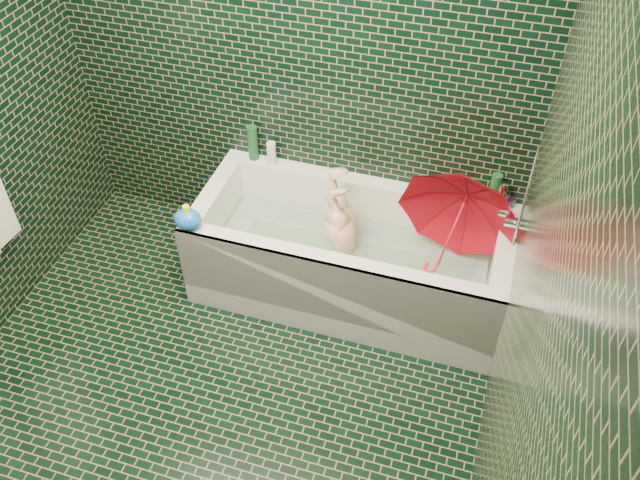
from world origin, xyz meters
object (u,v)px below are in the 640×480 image
(bathtub, at_px, (349,265))
(umbrella, at_px, (452,231))
(rubber_duck, at_px, (478,197))
(child, at_px, (346,244))
(bath_toy, at_px, (188,219))

(bathtub, xyz_separation_m, umbrella, (0.52, -0.01, 0.41))
(bathtub, height_order, umbrella, umbrella)
(bathtub, height_order, rubber_duck, rubber_duck)
(child, height_order, rubber_duck, rubber_duck)
(child, relative_size, rubber_duck, 6.72)
(bathtub, height_order, child, bathtub)
(rubber_duck, relative_size, bath_toy, 0.88)
(umbrella, distance_m, bath_toy, 1.34)
(umbrella, xyz_separation_m, bath_toy, (-1.31, -0.31, -0.01))
(umbrella, relative_size, rubber_duck, 4.58)
(bathtub, distance_m, bath_toy, 0.93)
(bathtub, xyz_separation_m, rubber_duck, (0.61, 0.32, 0.39))
(umbrella, height_order, rubber_duck, umbrella)
(child, bearing_deg, umbrella, 69.72)
(bathtub, relative_size, rubber_duck, 12.71)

